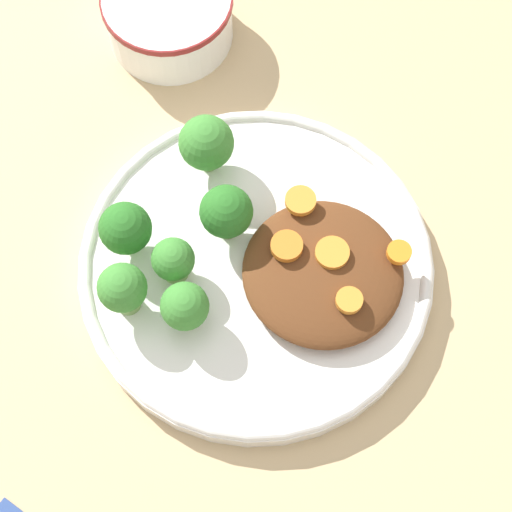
# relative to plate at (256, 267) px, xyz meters

# --- Properties ---
(ground_plane) EXTENTS (4.00, 4.00, 0.00)m
(ground_plane) POSITION_rel_plate_xyz_m (0.00, 0.00, -0.01)
(ground_plane) COLOR tan
(plate) EXTENTS (0.27, 0.27, 0.02)m
(plate) POSITION_rel_plate_xyz_m (0.00, 0.00, 0.00)
(plate) COLOR white
(plate) RESTS_ON ground_plane
(dip_bowl) EXTENTS (0.11, 0.11, 0.05)m
(dip_bowl) POSITION_rel_plate_xyz_m (0.16, -0.17, 0.02)
(dip_bowl) COLOR white
(dip_bowl) RESTS_ON ground_plane
(stew_mound) EXTENTS (0.12, 0.12, 0.02)m
(stew_mound) POSITION_rel_plate_xyz_m (-0.05, -0.01, 0.02)
(stew_mound) COLOR #5B3319
(stew_mound) RESTS_ON plate
(broccoli_floret_0) EXTENTS (0.04, 0.04, 0.05)m
(broccoli_floret_0) POSITION_rel_plate_xyz_m (0.07, 0.07, 0.04)
(broccoli_floret_0) COLOR #759E51
(broccoli_floret_0) RESTS_ON plate
(broccoli_floret_1) EXTENTS (0.04, 0.04, 0.05)m
(broccoli_floret_1) POSITION_rel_plate_xyz_m (0.03, -0.02, 0.04)
(broccoli_floret_1) COLOR #759E51
(broccoli_floret_1) RESTS_ON plate
(broccoli_floret_2) EXTENTS (0.04, 0.04, 0.05)m
(broccoli_floret_2) POSITION_rel_plate_xyz_m (0.09, 0.03, 0.04)
(broccoli_floret_2) COLOR #7FA85B
(broccoli_floret_2) RESTS_ON plate
(broccoli_floret_3) EXTENTS (0.04, 0.04, 0.06)m
(broccoli_floret_3) POSITION_rel_plate_xyz_m (0.07, -0.06, 0.04)
(broccoli_floret_3) COLOR #759E51
(broccoli_floret_3) RESTS_ON plate
(broccoli_floret_4) EXTENTS (0.04, 0.04, 0.05)m
(broccoli_floret_4) POSITION_rel_plate_xyz_m (0.03, 0.06, 0.03)
(broccoli_floret_4) COLOR #7FA85B
(broccoli_floret_4) RESTS_ON plate
(broccoli_floret_5) EXTENTS (0.03, 0.03, 0.04)m
(broccoli_floret_5) POSITION_rel_plate_xyz_m (0.05, 0.03, 0.03)
(broccoli_floret_5) COLOR #759E51
(broccoli_floret_5) RESTS_ON plate
(carrot_slice_0) EXTENTS (0.02, 0.02, 0.01)m
(carrot_slice_0) POSITION_rel_plate_xyz_m (-0.10, -0.04, 0.03)
(carrot_slice_0) COLOR orange
(carrot_slice_0) RESTS_ON stew_mound
(carrot_slice_1) EXTENTS (0.02, 0.02, 0.01)m
(carrot_slice_1) POSITION_rel_plate_xyz_m (-0.08, 0.01, 0.03)
(carrot_slice_1) COLOR orange
(carrot_slice_1) RESTS_ON stew_mound
(carrot_slice_2) EXTENTS (0.03, 0.03, 0.00)m
(carrot_slice_2) POSITION_rel_plate_xyz_m (-0.05, -0.02, 0.03)
(carrot_slice_2) COLOR orange
(carrot_slice_2) RESTS_ON stew_mound
(carrot_slice_3) EXTENTS (0.02, 0.02, 0.01)m
(carrot_slice_3) POSITION_rel_plate_xyz_m (-0.01, -0.05, 0.03)
(carrot_slice_3) COLOR orange
(carrot_slice_3) RESTS_ON stew_mound
(carrot_slice_4) EXTENTS (0.02, 0.02, 0.01)m
(carrot_slice_4) POSITION_rel_plate_xyz_m (-0.02, -0.01, 0.03)
(carrot_slice_4) COLOR orange
(carrot_slice_4) RESTS_ON stew_mound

